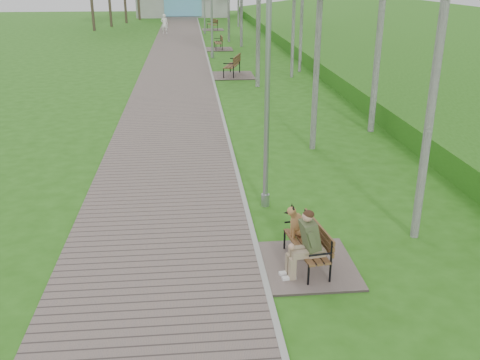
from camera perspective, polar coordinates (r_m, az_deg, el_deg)
The scene contains 13 objects.
ground at distance 12.90m, azimuth -0.11°, elevation -0.09°, with size 120.00×120.00×0.00m, color #296214.
walkway at distance 33.78m, azimuth -6.66°, elevation 13.24°, with size 3.50×67.00×0.04m, color #73635D.
kerb at distance 33.80m, azimuth -3.61°, elevation 13.35°, with size 0.10×67.00×0.05m, color #999993.
embankment at distance 34.86m, azimuth 17.13°, elevation 12.68°, with size 14.00×70.00×1.60m, color #3F8A25.
bench_main at distance 9.12m, azimuth 6.88°, elevation -7.19°, with size 1.58×1.76×1.38m.
bench_second at distance 26.25m, azimuth -0.87°, elevation 11.53°, with size 2.01×2.24×1.24m.
bench_third at distance 35.56m, azimuth -2.32°, elevation 14.05°, with size 1.74×1.93×1.07m.
bench_far at distance 47.92m, azimuth -2.95°, elevation 15.94°, with size 1.81×2.02×1.11m.
lamp_post_near at distance 10.85m, azimuth 2.90°, elevation 7.80°, with size 0.18×0.18×4.66m.
lamp_post_second at distance 31.73m, azimuth -3.04°, elevation 17.36°, with size 0.21×0.21×5.38m.
lamp_post_third at distance 44.72m, azimuth -3.82°, elevation 18.02°, with size 0.18×0.18×4.58m.
pedestrian_near at distance 44.93m, azimuth -8.06°, elevation 16.15°, with size 0.57×0.37×1.56m, color white.
pedestrian_far at distance 61.19m, azimuth -7.76°, elevation 17.45°, with size 0.71×0.55×1.46m, color gray.
Camera 1 is at (-1.12, -11.95, 4.72)m, focal length 40.00 mm.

